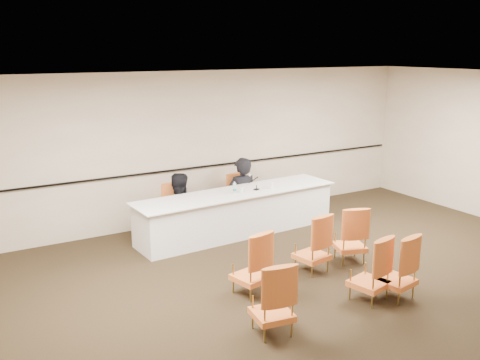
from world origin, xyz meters
name	(u,v)px	position (x,y,z in m)	size (l,w,h in m)	color
floor	(328,292)	(0.00, 0.00, 0.00)	(10.00, 10.00, 0.00)	black
ceiling	(338,81)	(0.00, 0.00, 3.00)	(10.00, 10.00, 0.00)	white
wall_back	(203,147)	(0.00, 4.00, 1.50)	(10.00, 0.04, 3.00)	#BCAB94
wall_rail	(204,166)	(0.00, 3.96, 1.10)	(9.80, 0.04, 0.03)	black
panel_table	(237,213)	(0.13, 2.85, 0.40)	(4.03, 0.92, 0.81)	silver
panelist_main	(242,202)	(0.59, 3.46, 0.39)	(0.67, 0.44, 1.84)	black
panelist_main_chair	(242,198)	(0.59, 3.46, 0.47)	(0.50, 0.50, 0.95)	orange
panelist_second	(178,216)	(-0.84, 3.39, 0.35)	(0.80, 0.63, 1.65)	black
panelist_second_chair	(178,210)	(-0.84, 3.39, 0.47)	(0.50, 0.50, 0.95)	orange
papers	(263,188)	(0.70, 2.83, 0.81)	(0.30, 0.22, 0.00)	silver
microphone	(257,182)	(0.52, 2.80, 0.96)	(0.11, 0.21, 0.30)	black
water_bottle	(235,187)	(0.06, 2.82, 0.91)	(0.06, 0.06, 0.21)	#167B7B
drinking_glass	(242,190)	(0.20, 2.80, 0.86)	(0.06, 0.06, 0.10)	white
coffee_cup	(272,186)	(0.82, 2.73, 0.87)	(0.08, 0.08, 0.12)	white
aud_chair_front_left	(251,262)	(-0.99, 0.52, 0.47)	(0.50, 0.50, 0.95)	orange
aud_chair_front_mid	(312,243)	(0.24, 0.71, 0.47)	(0.50, 0.50, 0.95)	orange
aud_chair_front_right	(350,234)	(1.03, 0.73, 0.47)	(0.50, 0.50, 0.95)	orange
aud_chair_back_left	(272,297)	(-1.34, -0.54, 0.47)	(0.50, 0.50, 0.95)	orange
aud_chair_back_mid	(370,268)	(0.31, -0.48, 0.47)	(0.50, 0.50, 0.95)	orange
aud_chair_back_right	(396,266)	(0.68, -0.61, 0.47)	(0.50, 0.50, 0.95)	orange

